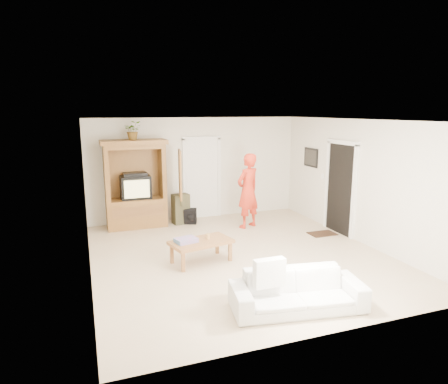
% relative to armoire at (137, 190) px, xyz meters
% --- Properties ---
extents(floor, '(6.00, 6.00, 0.00)m').
position_rel_armoire_xyz_m(floor, '(1.58, -2.66, -0.91)').
color(floor, tan).
rests_on(floor, ground).
extents(ceiling, '(6.00, 6.00, 0.00)m').
position_rel_armoire_xyz_m(ceiling, '(1.58, -2.66, 1.69)').
color(ceiling, white).
rests_on(ceiling, floor).
extents(wall_back, '(5.50, 0.00, 5.50)m').
position_rel_armoire_xyz_m(wall_back, '(1.58, 0.34, 0.39)').
color(wall_back, silver).
rests_on(wall_back, floor).
extents(wall_front, '(5.50, 0.00, 5.50)m').
position_rel_armoire_xyz_m(wall_front, '(1.58, -5.66, 0.39)').
color(wall_front, silver).
rests_on(wall_front, floor).
extents(wall_left, '(0.00, 6.00, 6.00)m').
position_rel_armoire_xyz_m(wall_left, '(-1.17, -2.66, 0.39)').
color(wall_left, silver).
rests_on(wall_left, floor).
extents(wall_right, '(0.00, 6.00, 6.00)m').
position_rel_armoire_xyz_m(wall_right, '(4.33, -2.66, 0.39)').
color(wall_right, silver).
rests_on(wall_right, floor).
extents(armoire, '(1.82, 1.14, 2.10)m').
position_rel_armoire_xyz_m(armoire, '(0.00, 0.00, 0.00)').
color(armoire, brown).
rests_on(armoire, floor).
extents(door_back, '(0.85, 0.05, 2.04)m').
position_rel_armoire_xyz_m(door_back, '(1.73, 0.31, 0.11)').
color(door_back, white).
rests_on(door_back, floor).
extents(doorway_right, '(0.05, 0.90, 2.04)m').
position_rel_armoire_xyz_m(doorway_right, '(4.30, -2.06, 0.11)').
color(doorway_right, black).
rests_on(doorway_right, floor).
extents(framed_picture, '(0.03, 0.60, 0.48)m').
position_rel_armoire_xyz_m(framed_picture, '(4.31, -0.76, 0.69)').
color(framed_picture, black).
rests_on(framed_picture, wall_right).
extents(doormat, '(0.60, 0.40, 0.02)m').
position_rel_armoire_xyz_m(doormat, '(3.88, -2.06, -0.90)').
color(doormat, '#382316').
rests_on(doormat, floor).
extents(plant, '(0.42, 0.37, 0.44)m').
position_rel_armoire_xyz_m(plant, '(-0.02, -0.03, 1.41)').
color(plant, '#4C7238').
rests_on(plant, armoire).
extents(man, '(0.77, 0.66, 1.79)m').
position_rel_armoire_xyz_m(man, '(2.49, -0.96, -0.01)').
color(man, red).
rests_on(man, floor).
extents(sofa, '(1.97, 1.02, 0.55)m').
position_rel_armoire_xyz_m(sofa, '(1.56, -4.95, -0.64)').
color(sofa, silver).
rests_on(sofa, floor).
extents(coffee_table, '(1.23, 0.84, 0.42)m').
position_rel_armoire_xyz_m(coffee_table, '(0.79, -2.76, -0.54)').
color(coffee_table, '#A36538').
rests_on(coffee_table, floor).
extents(towel, '(0.44, 0.37, 0.08)m').
position_rel_armoire_xyz_m(towel, '(0.50, -2.76, -0.45)').
color(towel, '#D0457B').
rests_on(towel, coffee_table).
extents(candle, '(0.08, 0.08, 0.10)m').
position_rel_armoire_xyz_m(candle, '(0.94, -2.71, -0.44)').
color(candle, tan).
rests_on(candle, coffee_table).
extents(backpack_black, '(0.35, 0.28, 0.38)m').
position_rel_armoire_xyz_m(backpack_black, '(1.25, -0.24, -0.72)').
color(backpack_black, black).
rests_on(backpack_black, floor).
extents(backpack_olive, '(0.44, 0.35, 0.75)m').
position_rel_armoire_xyz_m(backpack_olive, '(1.04, -0.11, -0.54)').
color(backpack_olive, '#47442B').
rests_on(backpack_olive, floor).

